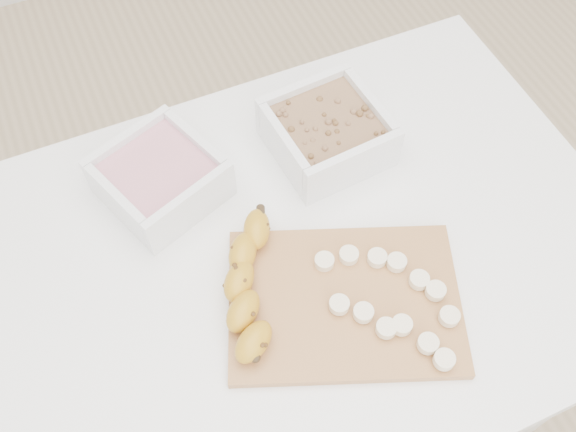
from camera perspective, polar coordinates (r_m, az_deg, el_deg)
name	(u,v)px	position (r m, az deg, el deg)	size (l,w,h in m)	color
ground	(293,399)	(1.65, 0.44, -15.93)	(3.50, 3.50, 0.00)	#C6AD89
table	(295,282)	(1.04, 0.67, -5.85)	(1.00, 0.70, 0.75)	white
bowl_yogurt	(160,178)	(1.00, -11.32, 3.37)	(0.21, 0.21, 0.08)	white
bowl_granola	(327,132)	(1.03, 3.51, 7.47)	(0.18, 0.18, 0.08)	white
cutting_board	(344,302)	(0.91, 5.03, -7.59)	(0.32, 0.23, 0.01)	#B47B46
banana	(249,286)	(0.89, -3.44, -6.25)	(0.06, 0.23, 0.04)	#B98119
banana_slices	(393,299)	(0.91, 9.29, -7.27)	(0.16, 0.23, 0.02)	#FBEAC3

